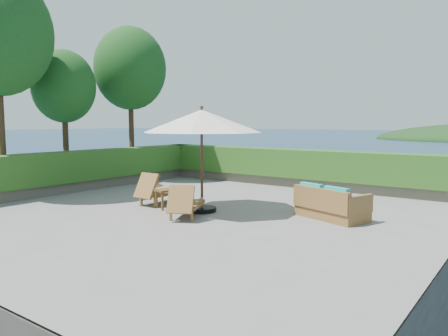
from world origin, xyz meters
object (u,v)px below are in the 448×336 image
Objects in this scene: patio_umbrella at (202,122)px; wicker_loveseat at (330,206)px; lounge_left at (159,190)px; side_table at (166,192)px; lounge_right at (186,203)px.

patio_umbrella reaches higher than wicker_loveseat.
side_table is (0.67, -0.42, 0.06)m from lounge_left.
patio_umbrella is at bearing 14.71° from side_table.
lounge_left reaches higher than side_table.
patio_umbrella is at bearing 73.26° from lounge_right.
wicker_loveseat is (4.74, 0.99, -0.06)m from lounge_left.
lounge_right is (1.83, -0.95, -0.03)m from lounge_left.
lounge_left is 4.85m from wicker_loveseat.
lounge_left is 0.80m from side_table.
lounge_right is at bearing -127.36° from wicker_loveseat.
lounge_left is at bearing 174.81° from patio_umbrella.
side_table is at bearing -165.29° from patio_umbrella.
lounge_left reaches higher than lounge_right.
patio_umbrella is 2.38× the size of lounge_left.
side_table is at bearing 129.22° from lounge_right.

